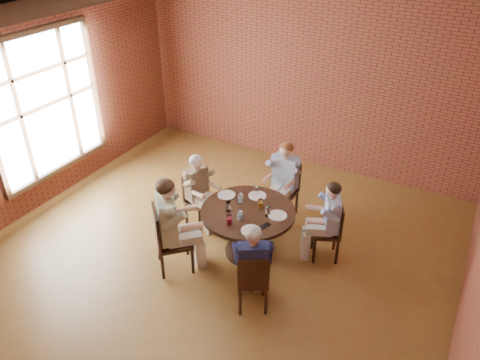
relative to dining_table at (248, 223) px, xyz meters
The scene contains 29 objects.
floor 0.83m from the dining_table, 129.21° to the right, with size 7.00×7.00×0.00m, color brown.
ceiling 2.94m from the dining_table, 129.21° to the right, with size 7.00×7.00×0.00m, color silver.
wall_back 3.25m from the dining_table, 97.63° to the left, with size 7.00×7.00×0.00m, color brown.
wall_left 3.87m from the dining_table, behind, with size 7.00×7.00×0.00m, color brown.
ceiling_beam 3.99m from the dining_table, behind, with size 0.22×6.90×0.26m, color #321E10.
window 3.76m from the dining_table, behind, with size 0.10×2.16×2.36m.
dining_table is the anchor object (origin of this frame).
chair_a 1.17m from the dining_table, 24.52° to the left, with size 0.50×0.50×0.88m.
diner_a 1.10m from the dining_table, 24.52° to the left, with size 0.47×0.58×1.23m, color #4360B0, non-canonical shape.
chair_b 1.19m from the dining_table, 87.41° to the left, with size 0.43×0.43×0.92m.
diner_b 1.12m from the dining_table, 87.41° to the left, with size 0.51×0.63×1.30m, color #8C98B2, non-canonical shape.
chair_c 1.08m from the dining_table, 165.02° to the left, with size 0.46×0.46×0.88m.
diner_c 1.02m from the dining_table, 165.02° to the left, with size 0.46×0.57×1.22m, color brown, non-canonical shape.
chair_d 1.15m from the dining_table, 135.50° to the right, with size 0.66×0.66×0.99m.
diner_d 1.07m from the dining_table, 135.50° to the right, with size 0.58×0.71×1.42m, color #C3B699, non-canonical shape.
chair_e 1.10m from the dining_table, 59.28° to the right, with size 0.52×0.52×0.88m.
diner_e 1.03m from the dining_table, 59.28° to the right, with size 0.47×0.57×1.23m, color #181D44, non-canonical shape.
plate_a 0.48m from the dining_table, ahead, with size 0.26×0.26×0.01m, color white.
plate_b 0.45m from the dining_table, 97.05° to the left, with size 0.26×0.26×0.01m, color white.
plate_c 0.54m from the dining_table, 157.65° to the left, with size 0.26×0.26×0.01m, color white.
plate_d 0.53m from the dining_table, 58.05° to the right, with size 0.26×0.26×0.01m, color white.
glass_a 0.42m from the dining_table, ahead, with size 0.07×0.07×0.14m, color white.
glass_b 0.34m from the dining_table, 45.95° to the left, with size 0.07×0.07×0.14m, color white.
glass_c 0.50m from the dining_table, 100.74° to the left, with size 0.07×0.07×0.14m, color white.
glass_d 0.37m from the dining_table, 146.85° to the left, with size 0.07×0.07×0.14m, color white.
glass_e 0.40m from the dining_table, 148.53° to the right, with size 0.07×0.07×0.14m, color white.
glass_f 0.50m from the dining_table, 99.46° to the right, with size 0.07×0.07×0.14m, color white.
glass_g 0.38m from the dining_table, 88.02° to the right, with size 0.07×0.07×0.14m, color white.
smartphone 0.49m from the dining_table, 30.83° to the right, with size 0.08×0.15×0.01m, color black.
Camera 1 is at (2.84, -4.25, 4.44)m, focal length 35.00 mm.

